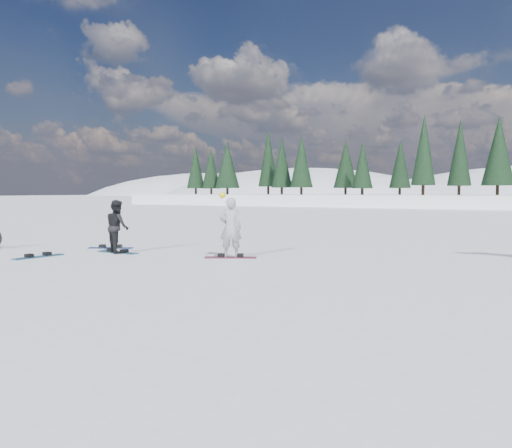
% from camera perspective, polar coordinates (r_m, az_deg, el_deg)
% --- Properties ---
extents(ground, '(420.00, 420.00, 0.00)m').
position_cam_1_polar(ground, '(14.24, -11.72, -4.11)').
color(ground, white).
rests_on(ground, ground).
extents(alpine_backdrop, '(412.50, 227.00, 53.20)m').
position_cam_1_polar(alpine_backdrop, '(201.62, 22.66, -1.09)').
color(alpine_backdrop, white).
rests_on(alpine_backdrop, ground).
extents(snowboarder_woman, '(0.77, 0.69, 1.91)m').
position_cam_1_polar(snowboarder_woman, '(14.40, -2.93, -0.39)').
color(snowboarder_woman, '#A6A6AB').
rests_on(snowboarder_woman, ground).
extents(snowboarder_man, '(1.02, 0.95, 1.67)m').
position_cam_1_polar(snowboarder_man, '(16.19, -15.57, -0.27)').
color(snowboarder_man, black).
rests_on(snowboarder_man, ground).
extents(snowboard_woman, '(1.47, 0.92, 0.03)m').
position_cam_1_polar(snowboard_woman, '(14.49, -2.91, -3.85)').
color(snowboard_woman, maroon).
rests_on(snowboard_woman, ground).
extents(snowboard_man, '(1.51, 0.31, 0.03)m').
position_cam_1_polar(snowboard_man, '(16.27, -15.52, -3.15)').
color(snowboard_man, '#165C7D').
rests_on(snowboard_man, ground).
extents(snowboard_loose_c, '(1.47, 0.91, 0.03)m').
position_cam_1_polar(snowboard_loose_c, '(17.63, -16.29, -2.64)').
color(snowboard_loose_c, '#1A4291').
rests_on(snowboard_loose_c, ground).
extents(snowboard_loose_a, '(0.47, 1.52, 0.03)m').
position_cam_1_polar(snowboard_loose_a, '(15.96, -23.62, -3.46)').
color(snowboard_loose_a, '#1B6199').
rests_on(snowboard_loose_a, ground).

